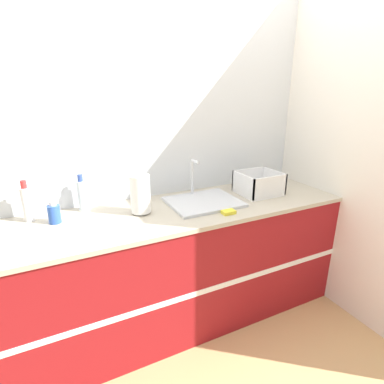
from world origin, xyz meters
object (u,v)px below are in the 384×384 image
object	(u,v)px
paper_towel_roll	(140,194)
bottle_blue	(54,214)
sink	(203,201)
dish_rack	(259,186)
bottle_white_spray	(27,203)
bottle_clear	(82,195)

from	to	relation	value
paper_towel_roll	bottle_blue	xyz separation A→B (m)	(-0.53, 0.08, -0.07)
sink	dish_rack	world-z (taller)	sink
sink	bottle_white_spray	bearing A→B (deg)	170.15
sink	bottle_blue	size ratio (longest dim) A/B	3.59
dish_rack	bottle_clear	distance (m)	1.34
paper_towel_roll	bottle_blue	bearing A→B (deg)	171.11
sink	dish_rack	size ratio (longest dim) A/B	1.60
paper_towel_roll	dish_rack	size ratio (longest dim) A/B	0.84
paper_towel_roll	sink	bearing A→B (deg)	-1.45
bottle_clear	bottle_white_spray	size ratio (longest dim) A/B	0.96
bottle_clear	bottle_blue	xyz separation A→B (m)	(-0.19, -0.14, -0.05)
bottle_clear	bottle_blue	world-z (taller)	bottle_clear
bottle_white_spray	bottle_blue	world-z (taller)	bottle_white_spray
bottle_white_spray	bottle_blue	xyz separation A→B (m)	(0.14, -0.10, -0.06)
paper_towel_roll	dish_rack	distance (m)	0.97
bottle_clear	bottle_white_spray	bearing A→B (deg)	-174.27
paper_towel_roll	bottle_blue	distance (m)	0.55
bottle_blue	bottle_white_spray	bearing A→B (deg)	144.35
sink	bottle_blue	world-z (taller)	sink
paper_towel_roll	bottle_clear	size ratio (longest dim) A/B	1.04
bottle_clear	bottle_blue	distance (m)	0.24
dish_rack	bottle_clear	bearing A→B (deg)	169.75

